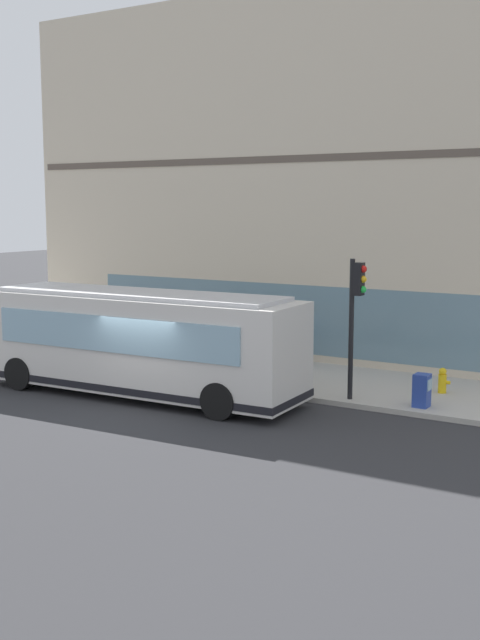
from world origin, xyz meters
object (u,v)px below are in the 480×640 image
at_px(newspaper_vending_box, 422,390).
at_px(pedestrian_by_light_pole, 122,322).
at_px(pedestrian_near_building_entrance, 295,336).
at_px(traffic_light_near_corner, 356,302).
at_px(pedestrian_walking_along_curb, 230,332).
at_px(pedestrian_near_hydrant, 255,337).
at_px(city_bus_nearside, 138,343).
at_px(fire_hydrant, 443,381).

bearing_deg(newspaper_vending_box, pedestrian_by_light_pole, 76.12).
distance_m(pedestrian_by_light_pole, pedestrian_near_building_entrance, 7.51).
bearing_deg(pedestrian_by_light_pole, traffic_light_near_corner, -106.95).
height_order(pedestrian_walking_along_curb, pedestrian_near_hydrant, pedestrian_walking_along_curb).
relative_size(city_bus_nearside, pedestrian_by_light_pole, 6.26).
xyz_separation_m(city_bus_nearside, fire_hydrant, (4.33, -7.71, -1.04)).
xyz_separation_m(city_bus_nearside, pedestrian_near_hydrant, (4.80, -1.14, -0.39)).
xyz_separation_m(pedestrian_near_building_entrance, newspaper_vending_box, (-3.31, -5.55, -0.55)).
xyz_separation_m(traffic_light_near_corner, pedestrian_walking_along_curb, (2.80, 5.84, -1.68)).
bearing_deg(fire_hydrant, traffic_light_near_corner, 137.40).
bearing_deg(pedestrian_walking_along_curb, city_bus_nearside, -179.81).
height_order(fire_hydrant, pedestrian_walking_along_curb, pedestrian_walking_along_curb).
bearing_deg(pedestrian_near_building_entrance, city_bus_nearside, 159.45).
bearing_deg(pedestrian_by_light_pole, pedestrian_near_hydrant, -97.80).
distance_m(city_bus_nearside, traffic_light_near_corner, 6.40).
xyz_separation_m(traffic_light_near_corner, newspaper_vending_box, (0.18, -1.89, -2.29)).
height_order(city_bus_nearside, pedestrian_by_light_pole, city_bus_nearside).
bearing_deg(traffic_light_near_corner, pedestrian_near_building_entrance, 46.38).
relative_size(pedestrian_by_light_pole, newspaper_vending_box, 1.80).
bearing_deg(pedestrian_walking_along_curb, pedestrian_near_building_entrance, -72.50).
xyz_separation_m(pedestrian_walking_along_curb, pedestrian_near_building_entrance, (0.69, -2.18, -0.06)).
relative_size(fire_hydrant, pedestrian_by_light_pole, 0.46).
distance_m(pedestrian_walking_along_curb, newspaper_vending_box, 8.19).
height_order(city_bus_nearside, fire_hydrant, city_bus_nearside).
distance_m(city_bus_nearside, pedestrian_walking_along_curb, 5.10).
xyz_separation_m(traffic_light_near_corner, pedestrian_by_light_pole, (3.40, 11.17, -1.82)).
bearing_deg(newspaper_vending_box, pedestrian_walking_along_curb, 71.25).
relative_size(fire_hydrant, pedestrian_near_hydrant, 0.42).
bearing_deg(pedestrian_near_building_entrance, traffic_light_near_corner, -133.62).
xyz_separation_m(fire_hydrant, pedestrian_near_building_entrance, (1.44, 5.54, 0.64)).
bearing_deg(traffic_light_near_corner, pedestrian_near_hydrant, 61.76).
distance_m(fire_hydrant, pedestrian_walking_along_curb, 7.79).
height_order(pedestrian_by_light_pole, newspaper_vending_box, pedestrian_by_light_pole).
bearing_deg(fire_hydrant, pedestrian_by_light_pole, 84.06).
height_order(city_bus_nearside, pedestrian_near_hydrant, city_bus_nearside).
bearing_deg(city_bus_nearside, pedestrian_walking_along_curb, 0.19).
bearing_deg(pedestrian_near_building_entrance, pedestrian_walking_along_curb, 107.50).
bearing_deg(traffic_light_near_corner, fire_hydrant, -42.60).
relative_size(traffic_light_near_corner, pedestrian_by_light_pole, 2.43).
height_order(pedestrian_walking_along_curb, newspaper_vending_box, pedestrian_walking_along_curb).
bearing_deg(pedestrian_by_light_pole, pedestrian_near_building_entrance, -89.36).
distance_m(city_bus_nearside, pedestrian_by_light_pole, 7.82).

